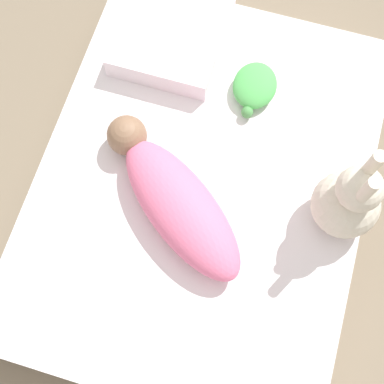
# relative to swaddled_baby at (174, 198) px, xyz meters

# --- Properties ---
(ground_plane) EXTENTS (12.00, 12.00, 0.00)m
(ground_plane) POSITION_rel_swaddled_baby_xyz_m (-0.09, 0.05, -0.22)
(ground_plane) COLOR #7A6B56
(bed_mattress) EXTENTS (1.25, 0.95, 0.16)m
(bed_mattress) POSITION_rel_swaddled_baby_xyz_m (-0.09, 0.05, -0.14)
(bed_mattress) COLOR white
(bed_mattress) RESTS_ON ground_plane
(swaddled_baby) EXTENTS (0.44, 0.52, 0.12)m
(swaddled_baby) POSITION_rel_swaddled_baby_xyz_m (0.00, 0.00, 0.00)
(swaddled_baby) COLOR pink
(swaddled_baby) RESTS_ON bed_mattress
(pillow) EXTENTS (0.36, 0.32, 0.08)m
(pillow) POSITION_rel_swaddled_baby_xyz_m (-0.52, -0.17, -0.02)
(pillow) COLOR white
(pillow) RESTS_ON bed_mattress
(bunny_plush) EXTENTS (0.19, 0.19, 0.36)m
(bunny_plush) POSITION_rel_swaddled_baby_xyz_m (-0.10, 0.45, 0.06)
(bunny_plush) COLOR beige
(bunny_plush) RESTS_ON bed_mattress
(turtle_plush) EXTENTS (0.19, 0.13, 0.06)m
(turtle_plush) POSITION_rel_swaddled_baby_xyz_m (-0.42, 0.13, -0.03)
(turtle_plush) COLOR #51B756
(turtle_plush) RESTS_ON bed_mattress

